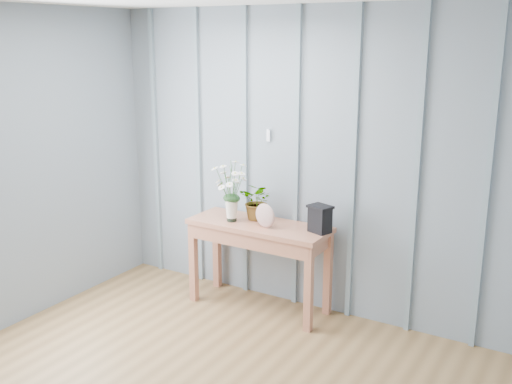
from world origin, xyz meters
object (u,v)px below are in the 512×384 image
Objects in this scene: sideboard at (259,236)px; felt_disc_vessel at (265,216)px; carved_box at (320,219)px; daisy_vase at (231,184)px.

felt_disc_vessel reaches higher than sideboard.
felt_disc_vessel is at bearing -164.67° from carved_box.
carved_box reaches higher than sideboard.
carved_box reaches higher than felt_disc_vessel.
sideboard is 0.58m from carved_box.
sideboard is at bearing -175.01° from carved_box.
daisy_vase is 2.36× the size of carved_box.
felt_disc_vessel is 0.92× the size of carved_box.
daisy_vase reaches higher than sideboard.
carved_box is at bearing 8.28° from daisy_vase.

